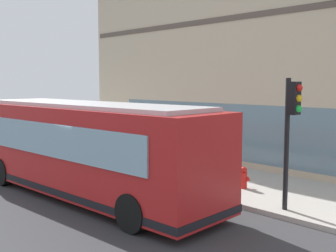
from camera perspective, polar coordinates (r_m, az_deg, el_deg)
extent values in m
plane|color=#38383A|center=(14.01, -11.16, -9.51)|extent=(120.00, 120.00, 0.00)
cube|color=#B2ADA3|center=(16.99, 2.82, -6.40)|extent=(4.48, 40.00, 0.15)
cube|color=beige|center=(21.18, 13.77, 11.52)|extent=(6.87, 19.01, 11.64)
cube|color=brown|center=(18.60, 8.16, 14.23)|extent=(0.36, 18.63, 0.24)
cube|color=slate|center=(18.45, 7.75, -0.66)|extent=(0.12, 13.30, 2.40)
cube|color=red|center=(13.62, -10.91, -3.06)|extent=(3.04, 10.12, 2.70)
cube|color=silver|center=(13.48, -11.03, 2.87)|extent=(2.61, 9.10, 0.12)
cube|color=#8CB2C6|center=(17.82, -20.35, 0.24)|extent=(2.20, 0.20, 1.20)
cube|color=#8CB2C6|center=(14.34, -6.82, -0.94)|extent=(0.50, 8.19, 1.00)
cube|color=#8CB2C6|center=(12.87, -15.54, -1.90)|extent=(0.50, 8.19, 1.00)
cube|color=black|center=(13.85, -10.81, -7.85)|extent=(3.08, 10.16, 0.20)
cylinder|color=black|center=(17.39, -14.72, -4.88)|extent=(0.35, 1.01, 1.00)
cylinder|color=black|center=(16.32, -21.62, -5.81)|extent=(0.35, 1.01, 1.00)
cylinder|color=black|center=(12.16, 3.29, -9.36)|extent=(0.35, 1.01, 1.00)
cylinder|color=black|center=(10.58, -4.93, -11.74)|extent=(0.35, 1.01, 1.00)
cylinder|color=black|center=(12.05, 15.87, -2.46)|extent=(0.14, 0.14, 3.69)
cube|color=black|center=(11.84, 16.84, 3.65)|extent=(0.32, 0.24, 0.90)
sphere|color=red|center=(11.77, 17.43, 4.98)|extent=(0.20, 0.20, 0.20)
sphere|color=yellow|center=(11.78, 17.39, 3.62)|extent=(0.20, 0.20, 0.20)
sphere|color=green|center=(11.79, 17.35, 2.26)|extent=(0.20, 0.20, 0.20)
cylinder|color=red|center=(14.44, 10.26, -7.29)|extent=(0.24, 0.24, 0.55)
sphere|color=red|center=(14.37, 10.29, -5.91)|extent=(0.22, 0.22, 0.22)
cylinder|color=red|center=(14.34, 10.82, -7.19)|extent=(0.10, 0.12, 0.10)
cylinder|color=red|center=(14.57, 10.67, -6.98)|extent=(0.12, 0.10, 0.10)
cylinder|color=black|center=(23.17, -16.20, -2.18)|extent=(0.14, 0.14, 0.75)
cylinder|color=black|center=(23.26, -15.82, -2.14)|extent=(0.14, 0.14, 0.75)
cylinder|color=#B23338|center=(23.13, -16.06, -0.52)|extent=(0.32, 0.32, 0.59)
sphere|color=#9E704C|center=(23.09, -16.09, 0.45)|extent=(0.20, 0.20, 0.20)
cylinder|color=black|center=(18.46, -5.61, -3.91)|extent=(0.14, 0.14, 0.81)
cylinder|color=black|center=(18.63, -5.78, -3.82)|extent=(0.14, 0.14, 0.81)
cylinder|color=#3359A5|center=(18.44, -5.72, -1.65)|extent=(0.32, 0.32, 0.64)
sphere|color=beige|center=(18.39, -5.73, -0.33)|extent=(0.22, 0.22, 0.22)
cylinder|color=#3359A5|center=(19.59, -6.13, -3.40)|extent=(0.14, 0.14, 0.77)
cylinder|color=#3359A5|center=(19.67, -5.66, -3.36)|extent=(0.14, 0.14, 0.77)
cylinder|color=#B23338|center=(19.53, -5.91, -1.39)|extent=(0.32, 0.32, 0.61)
sphere|color=brown|center=(19.48, -5.93, -0.20)|extent=(0.21, 0.21, 0.21)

